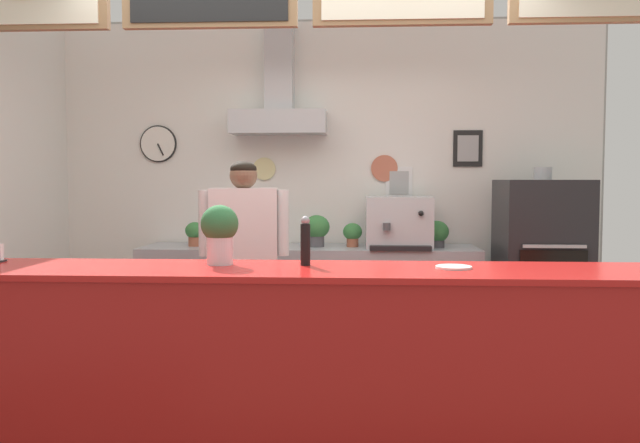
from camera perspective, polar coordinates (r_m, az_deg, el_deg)
ground_plane at (r=4.02m, az=-0.99°, el=-17.99°), size 5.79×5.79×0.00m
back_wall_assembly at (r=5.82m, az=0.32°, el=4.18°), size 4.83×2.56×2.88m
service_counter at (r=3.42m, az=-1.58°, el=-12.67°), size 4.18×0.65×1.04m
back_prep_counter at (r=5.67m, az=-0.93°, el=-6.82°), size 2.82×0.62×0.91m
pizza_oven at (r=5.56m, az=18.43°, el=-4.19°), size 0.66×0.69×1.58m
shop_worker at (r=4.61m, az=-6.53°, el=-4.19°), size 0.62×0.27×1.60m
espresso_machine at (r=5.56m, az=6.76°, el=-0.08°), size 0.54×0.54×0.42m
potted_oregano at (r=5.72m, az=-10.71°, el=-0.95°), size 0.16×0.16×0.20m
potted_thyme at (r=5.57m, az=-0.29°, el=-0.63°), size 0.22×0.22×0.27m
potted_sage at (r=5.61m, az=9.99°, el=-0.99°), size 0.20×0.20×0.22m
potted_rosemary at (r=5.58m, az=2.81°, el=-1.03°), size 0.16×0.16×0.20m
pepper_grinder at (r=3.40m, az=-1.26°, el=-1.70°), size 0.05×0.05×0.25m
basil_vase at (r=3.47m, az=-8.61°, el=-0.97°), size 0.19×0.19×0.31m
condiment_plate at (r=3.36m, az=11.41°, el=-3.87°), size 0.18×0.18×0.01m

